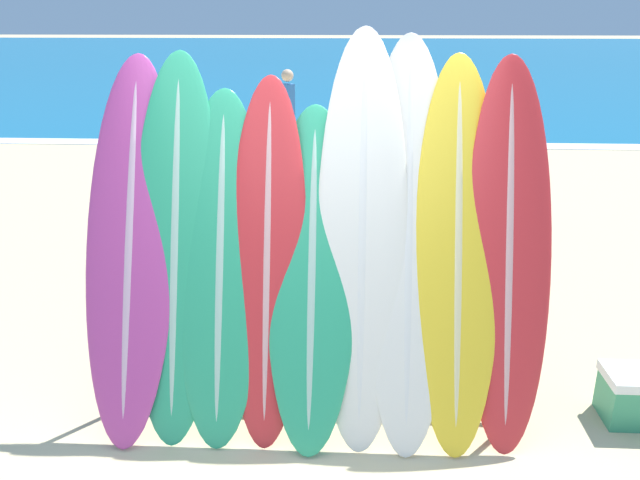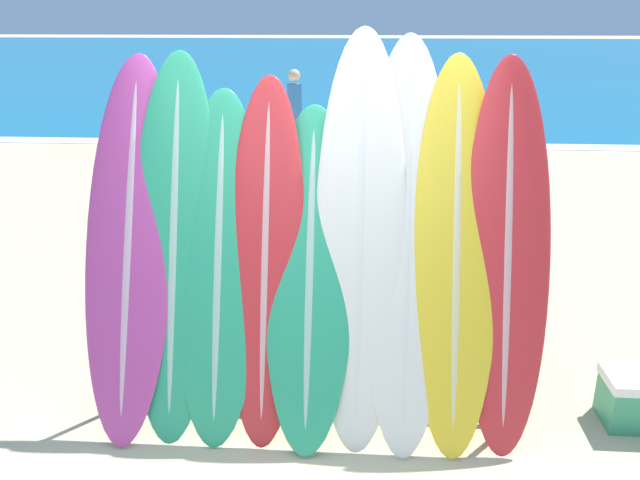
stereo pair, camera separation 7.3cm
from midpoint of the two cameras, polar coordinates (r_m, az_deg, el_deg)
The scene contains 14 objects.
ocean_water at distance 42.09m, azimuth 3.58°, elevation 16.49°, with size 120.00×60.00×0.01m.
surfboard_rack at distance 4.07m, azimuth -0.25°, elevation -9.91°, with size 2.68×0.04×0.94m.
surfboard_slot_0 at distance 4.08m, azimuth -16.50°, elevation -0.57°, with size 0.57×1.06×2.31m.
surfboard_slot_1 at distance 3.99m, azimuth -12.67°, elevation -0.54°, with size 0.56×0.93×2.33m.
surfboard_slot_2 at distance 3.92m, azimuth -8.71°, elevation -2.40°, with size 0.55×0.89×2.11m.
surfboard_slot_3 at distance 3.87m, azimuth -4.46°, elevation -1.90°, with size 0.49×0.87×2.19m.
surfboard_slot_4 at distance 3.84m, azimuth -0.39°, elevation -3.40°, with size 0.56×0.96×2.02m.
surfboard_slot_5 at distance 3.83m, azimuth 4.23°, elevation 0.17°, with size 0.56×1.00×2.48m.
surfboard_slot_6 at distance 3.86m, azimuth 8.45°, elevation -0.16°, with size 0.55×1.08×2.44m.
surfboard_slot_7 at distance 3.88m, azimuth 12.83°, elevation -1.23°, with size 0.53×1.00×2.33m.
surfboard_slot_8 at distance 3.93m, azimuth 17.22°, elevation -1.40°, with size 0.52×0.87×2.32m.
person_near_water at distance 7.64m, azimuth 10.94°, elevation 7.35°, with size 0.25×0.28×1.67m.
person_mid_beach at distance 11.47m, azimuth -2.15°, elevation 11.69°, with size 0.27×0.27×1.62m.
person_far_left at distance 8.63m, azimuth 16.97°, elevation 7.93°, with size 0.27×0.26×1.57m.
Camera 2 is at (0.36, -2.78, 2.53)m, focal length 35.00 mm.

